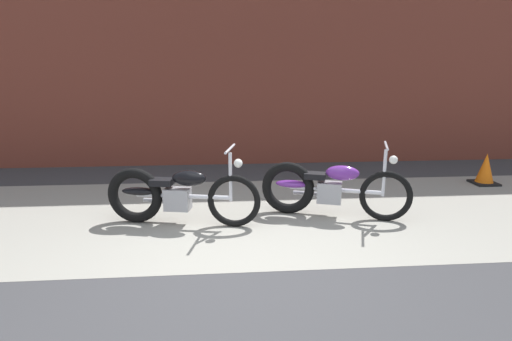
% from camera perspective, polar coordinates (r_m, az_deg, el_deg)
% --- Properties ---
extents(ground_plane, '(80.00, 80.00, 0.00)m').
position_cam_1_polar(ground_plane, '(4.23, -1.84, -13.80)').
color(ground_plane, '#38383A').
extents(sidewalk_slab, '(36.00, 3.50, 0.01)m').
position_cam_1_polar(sidewalk_slab, '(5.84, -2.75, -5.92)').
color(sidewalk_slab, gray).
rests_on(sidewalk_slab, ground).
extents(brick_building_wall, '(36.00, 0.50, 4.87)m').
position_cam_1_polar(brick_building_wall, '(8.97, -3.79, 16.60)').
color(brick_building_wall, brown).
rests_on(brick_building_wall, ground).
extents(motorcycle_black, '(1.98, 0.71, 1.03)m').
position_cam_1_polar(motorcycle_black, '(5.46, -11.44, -3.21)').
color(motorcycle_black, black).
rests_on(motorcycle_black, ground).
extents(motorcycle_purple, '(1.93, 0.86, 1.03)m').
position_cam_1_polar(motorcycle_purple, '(5.72, 9.25, -2.35)').
color(motorcycle_purple, black).
rests_on(motorcycle_purple, ground).
extents(traffic_cone, '(0.40, 0.40, 0.55)m').
position_cam_1_polar(traffic_cone, '(8.31, 28.85, 0.03)').
color(traffic_cone, orange).
rests_on(traffic_cone, ground).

